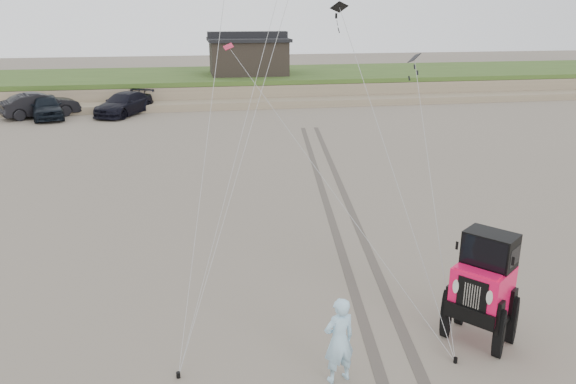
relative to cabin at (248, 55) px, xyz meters
name	(u,v)px	position (x,y,z in m)	size (l,w,h in m)	color
ground	(350,354)	(-2.00, -37.00, -3.24)	(160.00, 160.00, 0.00)	#6B6054
dune_ridge	(224,85)	(-2.00, 0.50, -2.42)	(160.00, 14.25, 1.73)	#7A6B54
cabin	(248,55)	(0.00, 0.00, 0.00)	(6.40, 5.40, 3.35)	black
truck_a	(46,107)	(-14.06, -8.18, -2.47)	(1.82, 4.53, 1.54)	black
truck_b	(40,105)	(-14.59, -7.56, -2.44)	(1.68, 4.82, 1.59)	black
truck_c	(124,104)	(-9.23, -7.74, -2.50)	(2.07, 5.09, 1.48)	black
jeep	(481,300)	(0.80, -36.99, -2.26)	(2.25, 5.22, 1.95)	#FA0F4C
man	(339,340)	(-2.48, -37.78, -2.36)	(0.64, 0.42, 1.75)	#88ADD2
stake_main	(178,375)	(-5.50, -37.18, -3.18)	(0.08, 0.08, 0.12)	black
stake_aux	(455,360)	(-0.01, -37.68, -3.18)	(0.08, 0.08, 0.12)	black
tire_tracks	(341,215)	(0.00, -29.00, -3.23)	(5.22, 29.74, 0.01)	#4C443D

